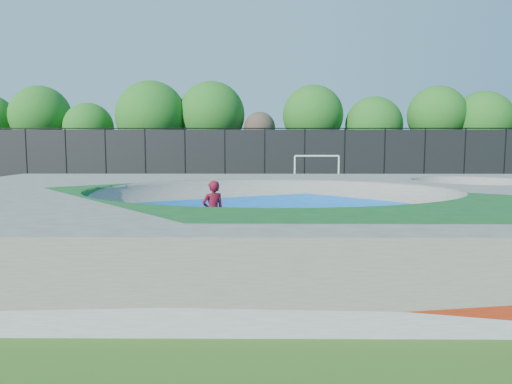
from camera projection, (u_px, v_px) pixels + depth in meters
ground at (272, 239)px, 13.59m from camera, size 120.00×120.00×0.00m
skate_deck at (272, 214)px, 13.51m from camera, size 22.00×14.00×1.50m
skater at (213, 212)px, 12.98m from camera, size 0.78×0.69×1.80m
skateboard at (213, 242)px, 13.07m from camera, size 0.81×0.48×0.05m
soccer_goal at (317, 164)px, 31.33m from camera, size 3.14×0.12×2.08m
fence at (265, 154)px, 34.25m from camera, size 48.09×0.09×4.04m
treeline at (264, 118)px, 38.84m from camera, size 53.17×7.45×8.09m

